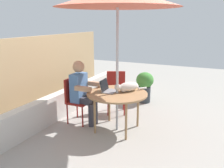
% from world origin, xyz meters
% --- Properties ---
extents(ground_plane, '(14.00, 14.00, 0.00)m').
position_xyz_m(ground_plane, '(0.00, 0.00, 0.00)').
color(ground_plane, gray).
extents(fence_back, '(5.40, 0.08, 1.62)m').
position_xyz_m(fence_back, '(0.00, 2.01, 0.81)').
color(fence_back, tan).
rests_on(fence_back, ground).
extents(planter_wall_low, '(4.86, 0.20, 0.52)m').
position_xyz_m(planter_wall_low, '(0.00, 1.31, 0.26)').
color(planter_wall_low, beige).
rests_on(planter_wall_low, ground).
extents(patio_table, '(1.07, 1.07, 0.70)m').
position_xyz_m(patio_table, '(0.00, 0.00, 0.65)').
color(patio_table, '#9E754C').
rests_on(patio_table, ground).
extents(chair_occupied, '(0.40, 0.40, 0.88)m').
position_xyz_m(chair_occupied, '(0.00, 0.88, 0.51)').
color(chair_occupied, maroon).
rests_on(chair_occupied, ground).
extents(chair_empty, '(0.53, 0.53, 0.88)m').
position_xyz_m(chair_empty, '(0.84, 0.40, 0.51)').
color(chair_empty, maroon).
rests_on(chair_empty, ground).
extents(person_seated, '(0.48, 0.48, 1.22)m').
position_xyz_m(person_seated, '(0.00, 0.72, 0.68)').
color(person_seated, '#4C72A5').
rests_on(person_seated, ground).
extents(laptop, '(0.32, 0.27, 0.21)m').
position_xyz_m(laptop, '(0.01, 0.20, 0.76)').
color(laptop, gray).
rests_on(laptop, patio_table).
extents(cat, '(0.53, 0.46, 0.17)m').
position_xyz_m(cat, '(0.16, -0.13, 0.78)').
color(cat, silver).
rests_on(cat, patio_table).
extents(potted_plant_near_fence, '(0.42, 0.42, 0.74)m').
position_xyz_m(potted_plant_near_fence, '(1.70, 0.03, 0.43)').
color(potted_plant_near_fence, '#33383D').
rests_on(potted_plant_near_fence, ground).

